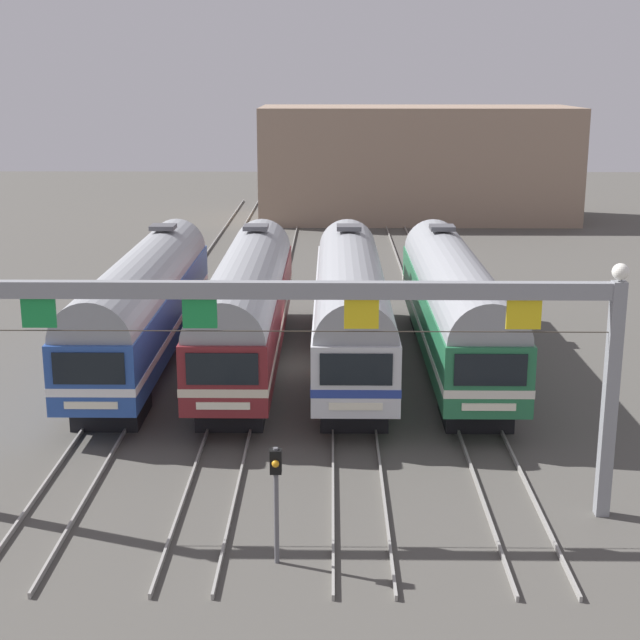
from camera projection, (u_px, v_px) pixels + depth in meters
ground_plane at (299, 366)px, 39.03m from camera, size 160.00×160.00×0.00m
track_bed at (309, 278)px, 55.47m from camera, size 14.09×70.00×0.15m
commuter_train_blue at (144, 302)px, 38.43m from camera, size 2.88×18.06×5.05m
commuter_train_maroon at (247, 302)px, 38.38m from camera, size 2.88×18.06×5.05m
commuter_train_silver at (351, 302)px, 38.33m from camera, size 2.88×18.06×5.05m
commuter_train_green at (454, 303)px, 38.28m from camera, size 2.88×18.06×5.05m
catenary_gantry at (281, 332)px, 24.68m from camera, size 17.82×0.44×6.97m
yard_signal_mast at (276, 483)px, 22.77m from camera, size 0.28×0.35×3.02m
maintenance_building at (416, 163)px, 77.49m from camera, size 25.25×10.00×9.11m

